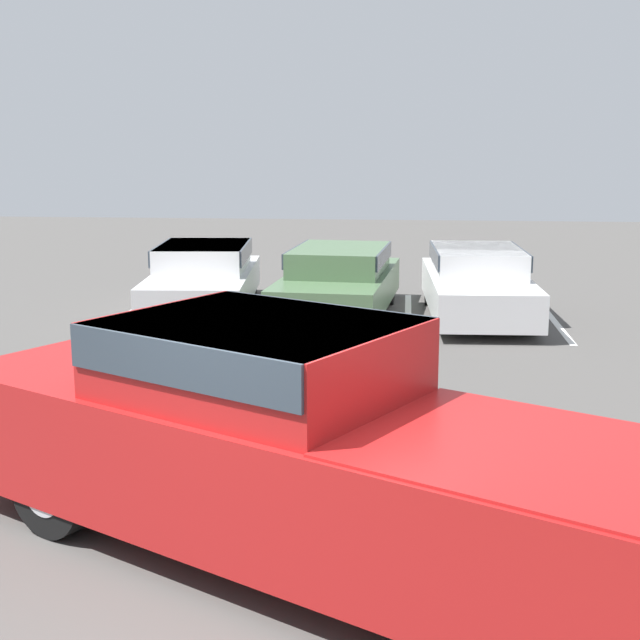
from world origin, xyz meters
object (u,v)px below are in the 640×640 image
at_px(parked_sedan_b, 339,279).
at_px(parked_sedan_c, 477,281).
at_px(pickup_truck, 293,444).
at_px(parked_sedan_a, 204,275).

bearing_deg(parked_sedan_b, parked_sedan_c, 95.31).
distance_m(pickup_truck, parked_sedan_b, 9.72).
xyz_separation_m(parked_sedan_a, parked_sedan_c, (5.10, -0.23, 0.00)).
height_order(pickup_truck, parked_sedan_c, pickup_truck).
bearing_deg(parked_sedan_b, parked_sedan_a, -90.99).
xyz_separation_m(pickup_truck, parked_sedan_a, (-2.98, 9.96, -0.25)).
relative_size(pickup_truck, parked_sedan_a, 1.38).
bearing_deg(parked_sedan_a, parked_sedan_b, 79.23).
xyz_separation_m(parked_sedan_b, parked_sedan_c, (2.51, 0.03, 0.01)).
bearing_deg(pickup_truck, parked_sedan_a, 136.06).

